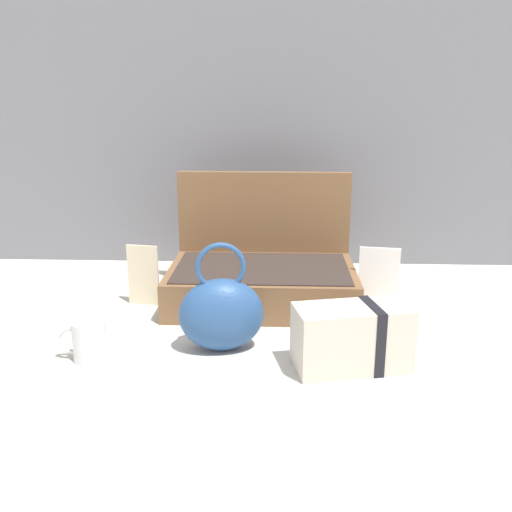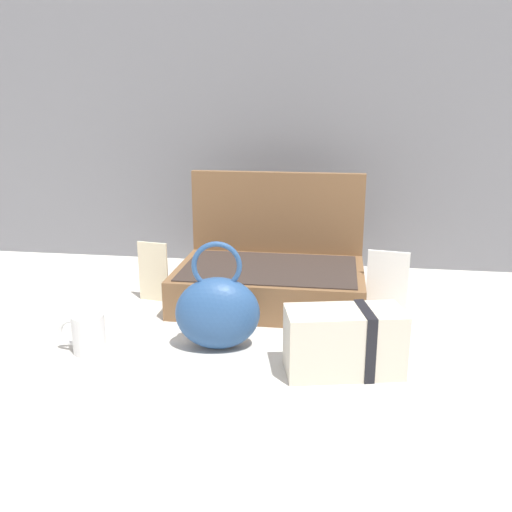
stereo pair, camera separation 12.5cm
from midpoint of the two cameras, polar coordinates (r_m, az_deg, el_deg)
ground_plane at (r=1.33m, az=-2.99°, el=-7.47°), size 6.00×6.00×0.00m
back_wall at (r=1.81m, az=-1.52°, el=21.39°), size 3.20×0.06×1.40m
open_suitcase at (r=1.50m, az=-1.75°, el=-1.81°), size 0.48×0.33×0.32m
teal_pouch_handbag at (r=1.21m, az=-6.50°, el=-5.79°), size 0.20×0.13×0.24m
cream_toiletry_bag at (r=1.14m, az=6.71°, el=-8.24°), size 0.25×0.15×0.13m
coffee_mug at (r=1.24m, az=-19.41°, el=-8.12°), size 0.10×0.07×0.08m
info_card_left at (r=1.45m, az=9.88°, el=-2.29°), size 0.10×0.02×0.16m
poster_card_right at (r=1.50m, az=-13.69°, el=-1.94°), size 0.08×0.02×0.16m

